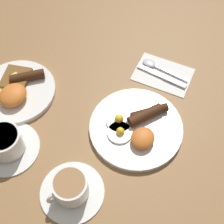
# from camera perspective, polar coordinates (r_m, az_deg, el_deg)

# --- Properties ---
(ground_plane) EXTENTS (3.00, 3.00, 0.00)m
(ground_plane) POSITION_cam_1_polar(r_m,az_deg,el_deg) (0.87, 4.35, -3.13)
(ground_plane) COLOR olive
(breakfast_plate_near) EXTENTS (0.26, 0.26, 0.05)m
(breakfast_plate_near) POSITION_cam_1_polar(r_m,az_deg,el_deg) (0.86, 4.53, -2.75)
(breakfast_plate_near) COLOR white
(breakfast_plate_near) RESTS_ON ground_plane
(breakfast_plate_far) EXTENTS (0.23, 0.23, 0.05)m
(breakfast_plate_far) POSITION_cam_1_polar(r_m,az_deg,el_deg) (0.96, -17.14, 3.87)
(breakfast_plate_far) COLOR white
(breakfast_plate_far) RESTS_ON ground_plane
(teacup_near) EXTENTS (0.16, 0.16, 0.07)m
(teacup_near) POSITION_cam_1_polar(r_m,az_deg,el_deg) (0.77, -7.55, -13.74)
(teacup_near) COLOR white
(teacup_near) RESTS_ON ground_plane
(teacup_far) EXTENTS (0.16, 0.16, 0.07)m
(teacup_far) POSITION_cam_1_polar(r_m,az_deg,el_deg) (0.86, -18.84, -5.43)
(teacup_far) COLOR white
(teacup_far) RESTS_ON ground_plane
(napkin) EXTENTS (0.14, 0.18, 0.01)m
(napkin) POSITION_cam_1_polar(r_m,az_deg,el_deg) (0.99, 9.31, 6.86)
(napkin) COLOR white
(napkin) RESTS_ON ground_plane
(knife) EXTENTS (0.02, 0.16, 0.01)m
(knife) POSITION_cam_1_polar(r_m,az_deg,el_deg) (0.97, 9.55, 6.33)
(knife) COLOR silver
(knife) RESTS_ON napkin
(spoon) EXTENTS (0.03, 0.16, 0.01)m
(spoon) POSITION_cam_1_polar(r_m,az_deg,el_deg) (1.00, 7.72, 8.48)
(spoon) COLOR silver
(spoon) RESTS_ON napkin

